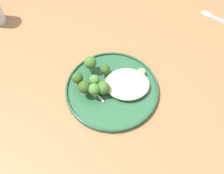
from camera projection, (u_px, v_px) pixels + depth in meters
The scene contains 20 objects.
ground at pixel (106, 165), 1.39m from camera, with size 6.00×6.00×0.00m, color #665B51.
wooden_dining_table at pixel (101, 110), 0.84m from camera, with size 1.40×1.00×0.74m.
dinner_plate at pixel (112, 89), 0.78m from camera, with size 0.29×0.29×0.02m.
noodle_bed at pixel (127, 84), 0.77m from camera, with size 0.14×0.12×0.03m.
seared_scallop_right_edge at pixel (134, 88), 0.76m from camera, with size 0.03×0.03×0.01m.
seared_scallop_half_hidden at pixel (121, 87), 0.77m from camera, with size 0.02×0.02×0.01m.
seared_scallop_tiny_bay at pixel (114, 85), 0.77m from camera, with size 0.03×0.03×0.01m.
seared_scallop_center_golden at pixel (141, 72), 0.79m from camera, with size 0.02×0.02×0.02m.
seared_scallop_tilted_round at pixel (132, 82), 0.78m from camera, with size 0.03×0.03×0.01m.
seared_scallop_front_small at pixel (107, 87), 0.77m from camera, with size 0.03×0.03×0.01m.
broccoli_floret_front_edge at pixel (94, 89), 0.73m from camera, with size 0.04×0.04×0.06m.
broccoli_floret_right_tilted at pixel (77, 78), 0.75m from camera, with size 0.03×0.03×0.06m.
broccoli_floret_beside_noodles at pixel (95, 81), 0.75m from camera, with size 0.03×0.03×0.05m.
broccoli_floret_split_head at pixel (103, 88), 0.74m from camera, with size 0.04×0.04×0.05m.
broccoli_floret_small_sprig at pixel (84, 87), 0.73m from camera, with size 0.04×0.04×0.06m.
broccoli_floret_rear_charred at pixel (105, 70), 0.78m from camera, with size 0.03×0.03×0.04m.
broccoli_floret_center_pile at pixel (90, 63), 0.78m from camera, with size 0.04×0.04×0.06m.
onion_sliver_short_strip at pixel (89, 87), 0.77m from camera, with size 0.05×0.01×0.00m, color silver.
onion_sliver_pale_crescent at pixel (97, 95), 0.76m from camera, with size 0.06×0.01×0.00m, color silver.
dinner_fork at pixel (222, 21), 0.95m from camera, with size 0.16×0.12×0.00m.
Camera 1 is at (0.05, -0.39, 1.40)m, focal length 39.96 mm.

